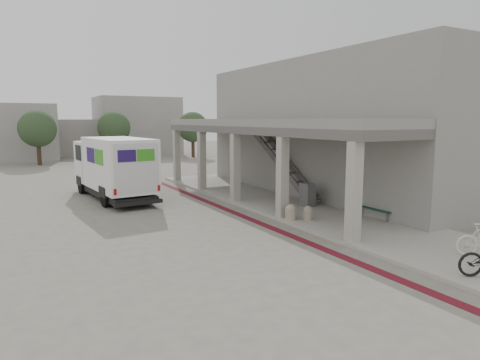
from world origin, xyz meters
TOP-DOWN VIEW (x-y plane):
  - ground at (0.00, 0.00)m, footprint 120.00×120.00m
  - bike_lane_stripe at (1.00, 2.00)m, footprint 0.35×40.00m
  - sidewalk at (4.00, 0.00)m, footprint 4.40×28.00m
  - transit_building at (6.83, 4.50)m, footprint 7.60×17.00m
  - distant_backdrop at (-2.84, 35.89)m, footprint 28.00×10.00m
  - tree_left at (-5.00, 28.00)m, footprint 3.20×3.20m
  - tree_mid at (2.00, 30.00)m, footprint 3.20×3.20m
  - tree_right at (10.00, 29.00)m, footprint 3.20×3.20m
  - fedex_truck at (-2.79, 8.46)m, footprint 2.87×7.43m
  - bench at (5.20, -1.48)m, footprint 0.36×1.64m
  - bollard_near at (2.69, -0.44)m, footprint 0.37×0.37m
  - bollard_far at (2.10, -0.09)m, footprint 0.41×0.41m
  - utility_cabinet at (4.30, 1.72)m, footprint 0.49×0.64m

SIDE VIEW (x-z plane):
  - ground at x=0.00m, z-range 0.00..0.00m
  - bike_lane_stripe at x=1.00m, z-range 0.00..0.01m
  - sidewalk at x=4.00m, z-range 0.00..0.12m
  - bench at x=5.20m, z-range 0.20..0.59m
  - bollard_near at x=2.69m, z-range 0.12..0.68m
  - bollard_far at x=2.10m, z-range 0.12..0.74m
  - utility_cabinet at x=4.30m, z-range 0.12..1.16m
  - fedex_truck at x=-2.79m, z-range 0.10..3.20m
  - distant_backdrop at x=-2.84m, z-range -0.55..5.95m
  - tree_left at x=-5.00m, z-range 0.78..5.58m
  - tree_mid at x=2.00m, z-range 0.78..5.58m
  - tree_right at x=10.00m, z-range 0.78..5.58m
  - transit_building at x=6.83m, z-range -0.10..6.90m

